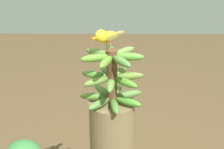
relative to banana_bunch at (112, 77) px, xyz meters
name	(u,v)px	position (x,y,z in m)	size (l,w,h in m)	color
banana_bunch	(112,77)	(0.00, 0.00, 0.00)	(0.31, 0.31, 0.27)	brown
perched_bird	(105,37)	(-0.03, 0.03, 0.19)	(0.16, 0.16, 0.09)	#C68933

